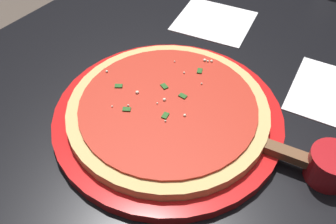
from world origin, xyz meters
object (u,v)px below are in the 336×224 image
Objects in this scene: pizza_server at (275,150)px; cup_small_sauce at (330,166)px; napkin_folded_right at (214,21)px; serving_plate at (168,117)px; pizza at (168,109)px; napkin_loose_left at (333,94)px.

cup_small_sauce reaches higher than pizza_server.
cup_small_sauce reaches higher than napkin_folded_right.
serving_plate is 0.29m from napkin_folded_right.
pizza is 2.07× the size of napkin_folded_right.
serving_plate is 1.58× the size of pizza_server.
pizza reaches higher than serving_plate.
cup_small_sauce is (0.05, -0.24, 0.01)m from serving_plate.
napkin_loose_left is (0.18, -0.02, -0.02)m from pizza_server.
pizza reaches higher than napkin_loose_left.
serving_plate reaches higher than napkin_loose_left.
napkin_loose_left is (0.22, -0.18, -0.02)m from pizza.
pizza_server is (0.03, -0.16, 0.01)m from serving_plate.
pizza is 0.29m from napkin_folded_right.
napkin_folded_right is at bearing 18.46° from serving_plate.
pizza_server is at bearing 105.53° from cup_small_sauce.
napkin_loose_left is at bearing -102.58° from napkin_folded_right.
pizza is 2.05× the size of napkin_loose_left.
pizza_server is 1.51× the size of napkin_folded_right.
cup_small_sauce is at bearing -162.37° from napkin_loose_left.
pizza reaches higher than napkin_folded_right.
cup_small_sauce is 0.40m from napkin_folded_right.
serving_plate is 2.36× the size of napkin_loose_left.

